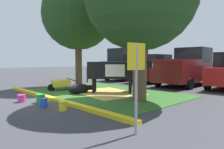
% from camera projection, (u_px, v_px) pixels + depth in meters
% --- Properties ---
extents(ground_plane, '(80.00, 80.00, 0.00)m').
position_uv_depth(ground_plane, '(62.00, 97.00, 8.83)').
color(ground_plane, '#38383D').
extents(grass_island, '(7.53, 5.08, 0.02)m').
position_uv_depth(grass_island, '(104.00, 93.00, 10.00)').
color(grass_island, '#2D5B23').
rests_on(grass_island, ground).
extents(curb_yellow, '(8.73, 0.24, 0.12)m').
position_uv_depth(curb_yellow, '(53.00, 99.00, 8.16)').
color(curb_yellow, yellow).
rests_on(curb_yellow, ground).
extents(hay_bedding, '(3.51, 2.83, 0.04)m').
position_uv_depth(hay_bedding, '(107.00, 93.00, 9.84)').
color(hay_bedding, tan).
rests_on(hay_bedding, ground).
extents(shade_tree_left, '(4.05, 4.05, 6.23)m').
position_uv_depth(shade_tree_left, '(78.00, 14.00, 11.66)').
color(shade_tree_left, '#4C3823').
rests_on(shade_tree_left, ground).
extents(cow_holstein, '(2.53, 2.43, 1.56)m').
position_uv_depth(cow_holstein, '(114.00, 70.00, 9.81)').
color(cow_holstein, black).
rests_on(cow_holstein, ground).
extents(calf_lying, '(0.64, 1.33, 0.48)m').
position_uv_depth(calf_lying, '(80.00, 89.00, 9.77)').
color(calf_lying, black).
rests_on(calf_lying, ground).
extents(person_handler, '(0.34, 0.52, 1.55)m').
position_uv_depth(person_handler, '(141.00, 78.00, 8.86)').
color(person_handler, slate).
rests_on(person_handler, ground).
extents(person_visitor_near, '(0.49, 0.34, 1.65)m').
position_uv_depth(person_visitor_near, '(137.00, 74.00, 10.49)').
color(person_visitor_near, maroon).
rests_on(person_visitor_near, ground).
extents(wheelbarrow, '(0.89, 1.61, 0.63)m').
position_uv_depth(wheelbarrow, '(60.00, 83.00, 10.83)').
color(wheelbarrow, gold).
rests_on(wheelbarrow, ground).
extents(parking_sign, '(0.13, 0.44, 1.94)m').
position_uv_depth(parking_sign, '(136.00, 70.00, 4.31)').
color(parking_sign, '#99999E').
rests_on(parking_sign, ground).
extents(bucket_pink, '(0.31, 0.31, 0.29)m').
position_uv_depth(bucket_pink, '(22.00, 98.00, 7.80)').
color(bucket_pink, '#EA3893').
rests_on(bucket_pink, ground).
extents(bucket_green, '(0.34, 0.34, 0.32)m').
position_uv_depth(bucket_green, '(41.00, 98.00, 7.69)').
color(bucket_green, green).
rests_on(bucket_green, ground).
extents(bucket_blue, '(0.29, 0.29, 0.30)m').
position_uv_depth(bucket_blue, '(43.00, 103.00, 6.96)').
color(bucket_blue, blue).
rests_on(bucket_blue, ground).
extents(bucket_yellow, '(0.28, 0.28, 0.30)m').
position_uv_depth(bucket_yellow, '(63.00, 106.00, 6.47)').
color(bucket_yellow, yellow).
rests_on(bucket_yellow, ground).
extents(suv_dark_grey, '(2.26, 4.67, 2.52)m').
position_uv_depth(suv_dark_grey, '(128.00, 64.00, 16.85)').
color(suv_dark_grey, '#3D3D42').
rests_on(suv_dark_grey, ground).
extents(sedan_silver, '(2.15, 4.47, 2.02)m').
position_uv_depth(sedan_silver, '(155.00, 69.00, 15.17)').
color(sedan_silver, maroon).
rests_on(sedan_silver, ground).
extents(pickup_truck_maroon, '(2.38, 5.47, 2.42)m').
position_uv_depth(pickup_truck_maroon, '(187.00, 68.00, 13.13)').
color(pickup_truck_maroon, maroon).
rests_on(pickup_truck_maroon, ground).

